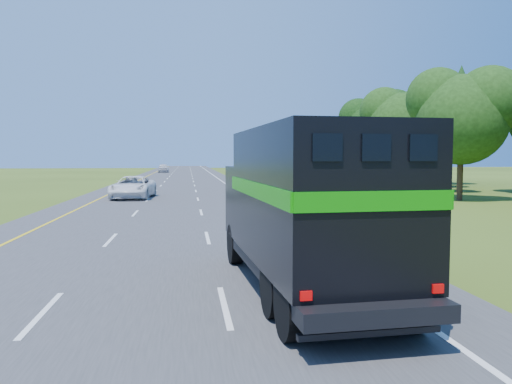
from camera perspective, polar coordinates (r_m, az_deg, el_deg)
The scene contains 5 objects.
road at distance 49.38m, azimuth -9.07°, elevation 0.31°, with size 15.00×260.00×0.04m, color #38383A.
lane_markings at distance 49.38m, azimuth -9.07°, elevation 0.34°, with size 11.15×260.00×0.01m.
horse_truck at distance 11.49m, azimuth 5.68°, elevation -1.62°, with size 3.08×8.60×3.75m.
white_suv at distance 39.02m, azimuth -13.88°, elevation 0.54°, with size 2.80×6.07×1.69m, color white.
far_car at distance 104.49m, azimuth -10.54°, elevation 2.72°, with size 2.10×5.22×1.78m, color silver.
Camera 1 is at (1.09, 0.73, 3.17)m, focal length 35.00 mm.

